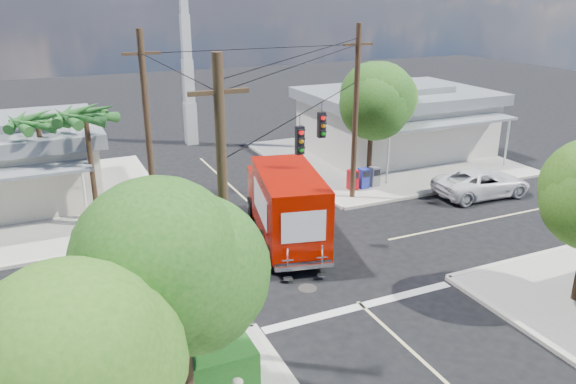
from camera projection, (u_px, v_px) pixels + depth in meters
ground at (308, 256)px, 23.38m from camera, size 120.00×120.00×0.00m
sidewalk_ne at (383, 158)px, 36.92m from camera, size 14.12×14.12×0.14m
sidewalk_nw at (21, 208)px, 28.44m from camera, size 14.12×14.12×0.14m
road_markings at (324, 271)px, 22.11m from camera, size 32.00×32.00×0.01m
building_ne at (396, 119)px, 37.72m from camera, size 11.80×10.20×4.50m
radio_tower at (187, 65)px, 38.82m from camera, size 0.80×0.80×17.00m
tree_sw_front at (182, 275)px, 12.73m from camera, size 3.88×3.78×6.03m
tree_ne_front at (373, 102)px, 30.37m from camera, size 4.21×4.14×6.66m
tree_ne_back at (389, 102)px, 33.47m from camera, size 3.77×3.66×5.82m
palm_nw_front at (86, 118)px, 25.19m from camera, size 3.01×3.08×5.59m
palm_nw_back at (38, 124)px, 25.82m from camera, size 3.01×3.08×5.19m
utility_poles at (256, 143)px, 22.56m from camera, size 12.00×10.68×9.00m
picket_fence at (143, 369)px, 15.31m from camera, size 5.94×0.06×1.00m
vending_boxes at (364, 178)px, 30.99m from camera, size 1.90×0.50×1.10m
delivery_truck at (286, 204)px, 24.34m from camera, size 3.96×8.04×3.35m
parked_car at (482, 183)px, 30.10m from camera, size 5.44×2.73×1.48m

